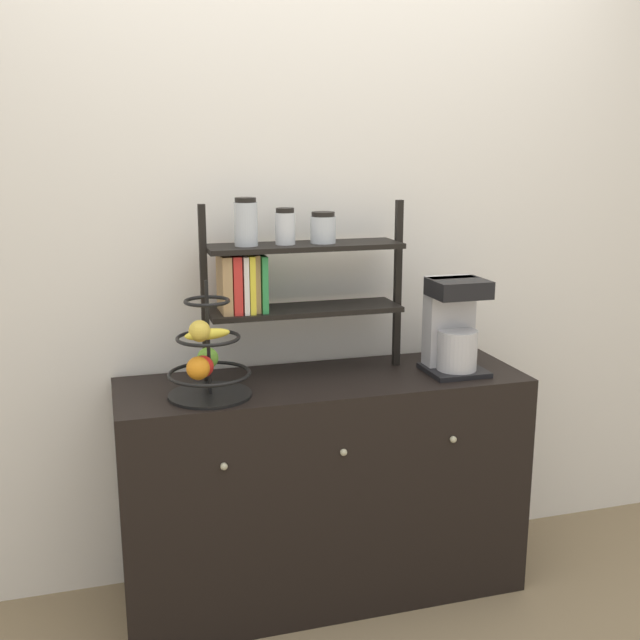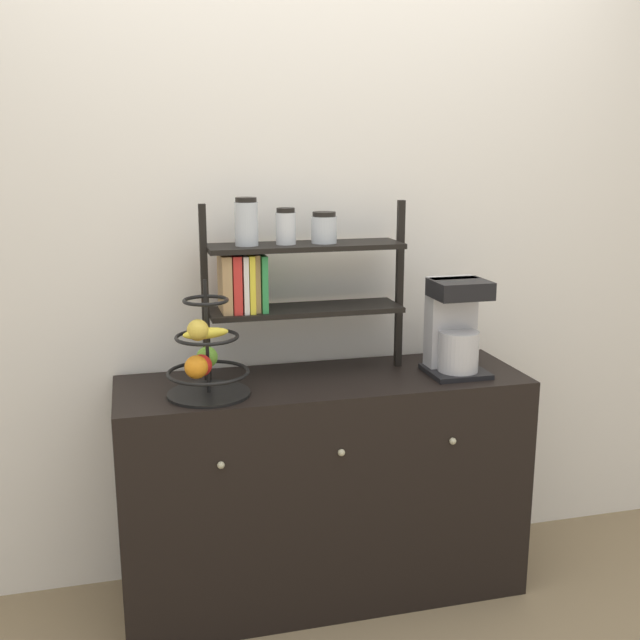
{
  "view_description": "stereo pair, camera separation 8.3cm",
  "coord_description": "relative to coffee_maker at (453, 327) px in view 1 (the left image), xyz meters",
  "views": [
    {
      "loc": [
        -0.73,
        -2.2,
        1.63
      ],
      "look_at": [
        -0.01,
        0.23,
        1.05
      ],
      "focal_mm": 42.0,
      "sensor_mm": 36.0,
      "label": 1
    },
    {
      "loc": [
        -0.65,
        -2.22,
        1.63
      ],
      "look_at": [
        -0.01,
        0.23,
        1.05
      ],
      "focal_mm": 42.0,
      "sensor_mm": 36.0,
      "label": 2
    }
  ],
  "objects": [
    {
      "name": "ground_plane",
      "position": [
        -0.48,
        -0.19,
        -1.0
      ],
      "size": [
        12.0,
        12.0,
        0.0
      ],
      "primitive_type": "plane",
      "color": "#847051"
    },
    {
      "name": "wall_back",
      "position": [
        -0.48,
        0.32,
        0.3
      ],
      "size": [
        7.0,
        0.05,
        2.6
      ],
      "primitive_type": "cube",
      "color": "silver",
      "rests_on": "ground_plane"
    },
    {
      "name": "sideboard",
      "position": [
        -0.48,
        0.04,
        -0.58
      ],
      "size": [
        1.45,
        0.48,
        0.83
      ],
      "color": "black",
      "rests_on": "ground_plane"
    },
    {
      "name": "coffee_maker",
      "position": [
        0.0,
        0.0,
        0.0
      ],
      "size": [
        0.21,
        0.21,
        0.35
      ],
      "color": "black",
      "rests_on": "sideboard"
    },
    {
      "name": "fruit_stand",
      "position": [
        -0.9,
        -0.04,
        -0.04
      ],
      "size": [
        0.28,
        0.28,
        0.39
      ],
      "color": "black",
      "rests_on": "sideboard"
    },
    {
      "name": "shelf_hutch",
      "position": [
        -0.61,
        0.14,
        0.22
      ],
      "size": [
        0.74,
        0.2,
        0.64
      ],
      "color": "black",
      "rests_on": "sideboard"
    }
  ]
}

